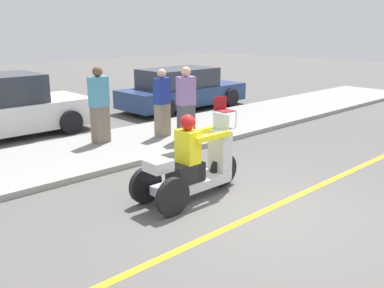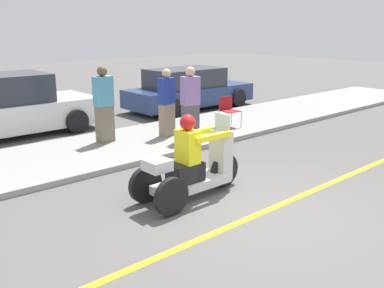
{
  "view_description": "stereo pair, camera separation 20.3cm",
  "coord_description": "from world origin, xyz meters",
  "px_view_note": "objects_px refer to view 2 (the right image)",
  "views": [
    {
      "loc": [
        -5.01,
        -3.77,
        2.82
      ],
      "look_at": [
        -0.36,
        1.21,
        0.94
      ],
      "focal_mm": 40.0,
      "sensor_mm": 36.0,
      "label": 1
    },
    {
      "loc": [
        -4.86,
        -3.91,
        2.82
      ],
      "look_at": [
        -0.36,
        1.21,
        0.94
      ],
      "focal_mm": 40.0,
      "sensor_mm": 36.0,
      "label": 2
    }
  ],
  "objects_px": {
    "parked_car_lot_center": "(189,90)",
    "motorcycle_trike": "(192,168)",
    "spectator_mid_group": "(104,106)",
    "spectator_by_tree": "(190,105)",
    "folding_chair_curbside": "(228,108)",
    "spectator_near_curb": "(167,104)",
    "parked_car_lot_left": "(5,107)"
  },
  "relations": [
    {
      "from": "motorcycle_trike",
      "to": "spectator_by_tree",
      "type": "xyz_separation_m",
      "value": [
        2.23,
        2.61,
        0.46
      ]
    },
    {
      "from": "parked_car_lot_center",
      "to": "motorcycle_trike",
      "type": "bearing_deg",
      "value": -130.47
    },
    {
      "from": "spectator_by_tree",
      "to": "parked_car_lot_center",
      "type": "xyz_separation_m",
      "value": [
        3.06,
        3.6,
        -0.3
      ]
    },
    {
      "from": "spectator_by_tree",
      "to": "folding_chair_curbside",
      "type": "bearing_deg",
      "value": 12.42
    },
    {
      "from": "folding_chair_curbside",
      "to": "parked_car_lot_left",
      "type": "relative_size",
      "value": 0.18
    },
    {
      "from": "spectator_by_tree",
      "to": "folding_chair_curbside",
      "type": "xyz_separation_m",
      "value": [
        1.72,
        0.38,
        -0.35
      ]
    },
    {
      "from": "spectator_mid_group",
      "to": "parked_car_lot_center",
      "type": "relative_size",
      "value": 0.39
    },
    {
      "from": "spectator_near_curb",
      "to": "spectator_mid_group",
      "type": "bearing_deg",
      "value": 160.66
    },
    {
      "from": "spectator_mid_group",
      "to": "parked_car_lot_left",
      "type": "height_order",
      "value": "spectator_mid_group"
    },
    {
      "from": "motorcycle_trike",
      "to": "spectator_mid_group",
      "type": "bearing_deg",
      "value": 81.84
    },
    {
      "from": "spectator_mid_group",
      "to": "parked_car_lot_left",
      "type": "distance_m",
      "value": 3.03
    },
    {
      "from": "parked_car_lot_left",
      "to": "parked_car_lot_center",
      "type": "distance_m",
      "value": 6.19
    },
    {
      "from": "motorcycle_trike",
      "to": "spectator_by_tree",
      "type": "bearing_deg",
      "value": 49.42
    },
    {
      "from": "motorcycle_trike",
      "to": "folding_chair_curbside",
      "type": "relative_size",
      "value": 2.57
    },
    {
      "from": "spectator_mid_group",
      "to": "folding_chair_curbside",
      "type": "xyz_separation_m",
      "value": [
        3.41,
        -0.81,
        -0.37
      ]
    },
    {
      "from": "parked_car_lot_center",
      "to": "spectator_by_tree",
      "type": "bearing_deg",
      "value": -130.39
    },
    {
      "from": "motorcycle_trike",
      "to": "spectator_by_tree",
      "type": "height_order",
      "value": "spectator_by_tree"
    },
    {
      "from": "spectator_mid_group",
      "to": "parked_car_lot_center",
      "type": "xyz_separation_m",
      "value": [
        4.75,
        2.41,
        -0.32
      ]
    },
    {
      "from": "motorcycle_trike",
      "to": "parked_car_lot_center",
      "type": "height_order",
      "value": "motorcycle_trike"
    },
    {
      "from": "parked_car_lot_left",
      "to": "parked_car_lot_center",
      "type": "relative_size",
      "value": 0.96
    },
    {
      "from": "motorcycle_trike",
      "to": "parked_car_lot_center",
      "type": "relative_size",
      "value": 0.45
    },
    {
      "from": "spectator_near_curb",
      "to": "spectator_mid_group",
      "type": "distance_m",
      "value": 1.58
    },
    {
      "from": "motorcycle_trike",
      "to": "folding_chair_curbside",
      "type": "height_order",
      "value": "motorcycle_trike"
    },
    {
      "from": "motorcycle_trike",
      "to": "spectator_mid_group",
      "type": "height_order",
      "value": "spectator_mid_group"
    },
    {
      "from": "parked_car_lot_center",
      "to": "folding_chair_curbside",
      "type": "bearing_deg",
      "value": -112.55
    },
    {
      "from": "folding_chair_curbside",
      "to": "parked_car_lot_left",
      "type": "distance_m",
      "value": 5.96
    },
    {
      "from": "motorcycle_trike",
      "to": "spectator_by_tree",
      "type": "distance_m",
      "value": 3.46
    },
    {
      "from": "folding_chair_curbside",
      "to": "parked_car_lot_left",
      "type": "xyz_separation_m",
      "value": [
        -4.85,
        3.47,
        0.14
      ]
    },
    {
      "from": "spectator_mid_group",
      "to": "folding_chair_curbside",
      "type": "bearing_deg",
      "value": -13.28
    },
    {
      "from": "spectator_by_tree",
      "to": "folding_chair_curbside",
      "type": "relative_size",
      "value": 2.17
    },
    {
      "from": "spectator_by_tree",
      "to": "parked_car_lot_left",
      "type": "relative_size",
      "value": 0.39
    },
    {
      "from": "spectator_near_curb",
      "to": "folding_chair_curbside",
      "type": "bearing_deg",
      "value": -8.38
    }
  ]
}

